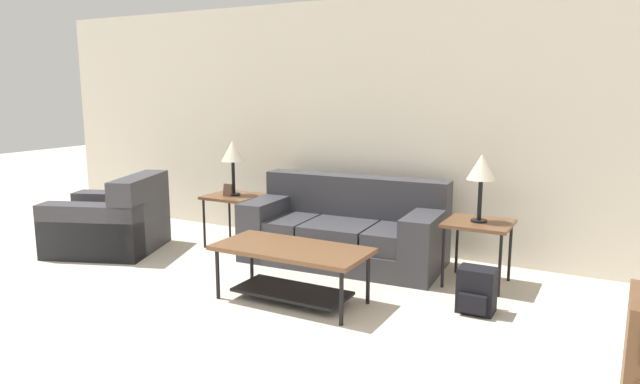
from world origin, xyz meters
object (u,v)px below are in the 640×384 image
at_px(armchair, 111,224).
at_px(table_lamp_left, 233,153).
at_px(couch, 345,232).
at_px(coffee_table, 292,261).
at_px(side_table_right, 478,228).
at_px(side_table_left, 234,200).
at_px(table_lamp_right, 481,169).
at_px(backpack, 476,291).

xyz_separation_m(armchair, table_lamp_left, (1.04, 0.76, 0.73)).
height_order(couch, coffee_table, couch).
bearing_deg(couch, armchair, -160.71).
bearing_deg(armchair, side_table_right, 11.79).
bearing_deg(side_table_left, table_lamp_right, 0.00).
xyz_separation_m(side_table_right, backpack, (0.15, -0.64, -0.34)).
xyz_separation_m(couch, side_table_right, (1.31, -0.06, 0.21)).
bearing_deg(table_lamp_right, backpack, -76.80).
distance_m(coffee_table, side_table_left, 1.80).
xyz_separation_m(armchair, coffee_table, (2.43, -0.35, 0.05)).
height_order(armchair, coffee_table, armchair).
xyz_separation_m(side_table_left, side_table_right, (2.61, 0.00, 0.00)).
distance_m(armchair, table_lamp_left, 1.48).
bearing_deg(table_lamp_left, side_table_left, 0.00).
bearing_deg(table_lamp_right, table_lamp_left, 180.00).
bearing_deg(side_table_left, table_lamp_left, 0.00).
xyz_separation_m(armchair, backpack, (3.79, 0.12, -0.11)).
bearing_deg(coffee_table, table_lamp_right, 42.71).
bearing_deg(couch, side_table_left, -177.45).
xyz_separation_m(coffee_table, side_table_left, (-1.40, 1.11, 0.17)).
xyz_separation_m(table_lamp_right, backpack, (0.15, -0.64, -0.85)).
bearing_deg(table_lamp_left, side_table_right, 0.00).
height_order(side_table_right, table_lamp_left, table_lamp_left).
relative_size(coffee_table, side_table_right, 2.21).
height_order(table_lamp_left, backpack, table_lamp_left).
bearing_deg(backpack, armchair, -178.21).
bearing_deg(side_table_left, backpack, -13.10).
distance_m(armchair, coffee_table, 2.46).
height_order(coffee_table, table_lamp_right, table_lamp_right).
bearing_deg(armchair, table_lamp_left, 36.27).
bearing_deg(coffee_table, armchair, 171.72).
bearing_deg(coffee_table, table_lamp_left, 141.46).
xyz_separation_m(side_table_right, table_lamp_left, (-2.61, 0.00, 0.51)).
height_order(side_table_right, backpack, side_table_right).
height_order(coffee_table, backpack, coffee_table).
distance_m(side_table_right, table_lamp_left, 2.65).
height_order(armchair, table_lamp_right, table_lamp_right).
relative_size(armchair, table_lamp_right, 2.19).
relative_size(coffee_table, table_lamp_right, 2.11).
bearing_deg(table_lamp_right, couch, 177.46).
height_order(couch, table_lamp_left, table_lamp_left).
bearing_deg(side_table_right, armchair, -168.21).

